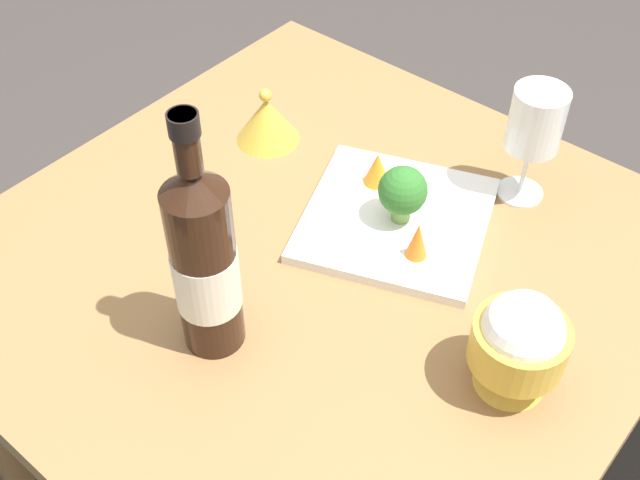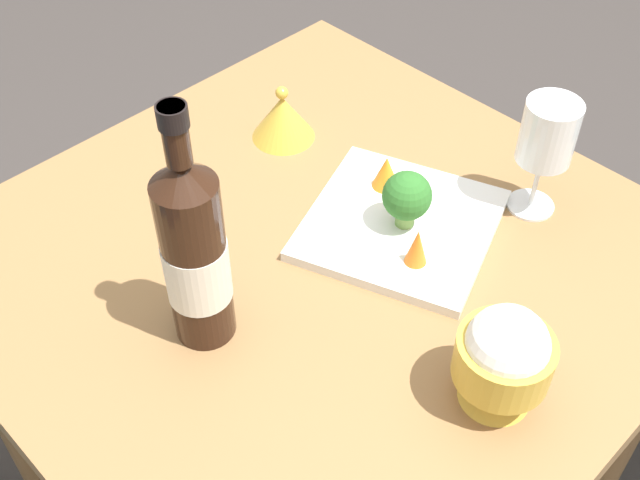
% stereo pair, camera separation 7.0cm
% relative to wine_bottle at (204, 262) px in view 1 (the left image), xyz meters
% --- Properties ---
extents(dining_table, '(0.88, 0.88, 0.72)m').
position_rel_wine_bottle_xyz_m(dining_table, '(0.01, 0.19, -0.22)').
color(dining_table, olive).
rests_on(dining_table, ground_plane).
extents(wine_bottle, '(0.08, 0.08, 0.34)m').
position_rel_wine_bottle_xyz_m(wine_bottle, '(0.00, 0.00, 0.00)').
color(wine_bottle, black).
rests_on(wine_bottle, dining_table).
extents(wine_glass, '(0.08, 0.08, 0.18)m').
position_rel_wine_bottle_xyz_m(wine_glass, '(0.16, 0.47, -0.00)').
color(wine_glass, white).
rests_on(wine_glass, dining_table).
extents(rice_bowl, '(0.11, 0.11, 0.14)m').
position_rel_wine_bottle_xyz_m(rice_bowl, '(0.31, 0.17, -0.06)').
color(rice_bowl, gold).
rests_on(rice_bowl, dining_table).
extents(rice_bowl_lid, '(0.10, 0.10, 0.09)m').
position_rel_wine_bottle_xyz_m(rice_bowl_lid, '(-0.22, 0.33, -0.10)').
color(rice_bowl_lid, gold).
rests_on(rice_bowl_lid, dining_table).
extents(serving_plate, '(0.32, 0.32, 0.02)m').
position_rel_wine_bottle_xyz_m(serving_plate, '(0.05, 0.30, -0.13)').
color(serving_plate, white).
rests_on(serving_plate, dining_table).
extents(broccoli_floret, '(0.07, 0.07, 0.09)m').
position_rel_wine_bottle_xyz_m(broccoli_floret, '(0.06, 0.30, -0.07)').
color(broccoli_floret, '#729E4C').
rests_on(broccoli_floret, serving_plate).
extents(carrot_garnish_left, '(0.04, 0.04, 0.05)m').
position_rel_wine_bottle_xyz_m(carrot_garnish_left, '(-0.01, 0.34, -0.09)').
color(carrot_garnish_left, orange).
rests_on(carrot_garnish_left, serving_plate).
extents(carrot_garnish_right, '(0.03, 0.03, 0.06)m').
position_rel_wine_bottle_xyz_m(carrot_garnish_right, '(0.12, 0.26, -0.09)').
color(carrot_garnish_right, orange).
rests_on(carrot_garnish_right, serving_plate).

